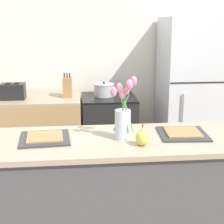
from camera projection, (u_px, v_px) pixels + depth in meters
The scene contains 12 objects.
back_wall at pixel (97, 53), 4.12m from camera, with size 5.20×0.08×2.70m.
kitchen_island at pixel (116, 202), 2.42m from camera, with size 1.80×0.66×0.95m.
back_counter at pixel (6, 138), 3.86m from camera, with size 1.68×0.60×0.90m.
stove_range at pixel (109, 134), 3.98m from camera, with size 0.60×0.61×0.90m.
refrigerator at pixel (190, 96), 3.96m from camera, with size 0.68×0.67×1.77m.
flower_vase at pixel (123, 116), 2.26m from camera, with size 0.17×0.16×0.42m.
pear_figurine at pixel (142, 137), 2.16m from camera, with size 0.09×0.09×0.14m.
plate_setting_left at pixel (45, 138), 2.29m from camera, with size 0.35×0.35×0.02m.
plate_setting_right at pixel (183, 133), 2.38m from camera, with size 0.35×0.35×0.02m.
toaster at pixel (13, 91), 3.71m from camera, with size 0.28×0.18×0.17m.
cooking_pot at pixel (104, 90), 3.88m from camera, with size 0.23×0.23×0.16m.
knife_block at pixel (67, 87), 3.81m from camera, with size 0.10×0.14×0.27m.
Camera 1 is at (-0.25, -2.16, 1.71)m, focal length 55.00 mm.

